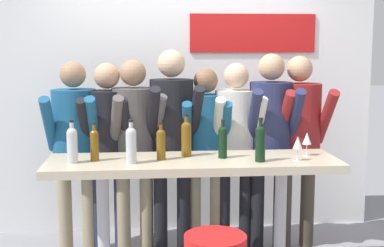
# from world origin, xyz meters

# --- Properties ---
(back_wall) EXTENTS (3.73, 0.12, 2.78)m
(back_wall) POSITION_xyz_m (0.01, 1.30, 1.40)
(back_wall) COLOR white
(back_wall) RESTS_ON ground_plane
(tasting_table) EXTENTS (2.13, 0.62, 0.95)m
(tasting_table) POSITION_xyz_m (-0.00, 0.00, 0.80)
(tasting_table) COLOR beige
(tasting_table) RESTS_ON ground_plane
(person_far_left) EXTENTS (0.45, 0.54, 1.65)m
(person_far_left) POSITION_xyz_m (-0.93, 0.65, 1.02)
(person_far_left) COLOR gray
(person_far_left) RESTS_ON ground_plane
(person_left) EXTENTS (0.43, 0.53, 1.63)m
(person_left) POSITION_xyz_m (-0.66, 0.63, 1.01)
(person_left) COLOR #23283D
(person_left) RESTS_ON ground_plane
(person_center_left) EXTENTS (0.49, 0.59, 1.66)m
(person_center_left) POSITION_xyz_m (-0.44, 0.61, 1.03)
(person_center_left) COLOR gray
(person_center_left) RESTS_ON ground_plane
(person_center) EXTENTS (0.47, 0.57, 1.74)m
(person_center) POSITION_xyz_m (-0.12, 0.61, 1.08)
(person_center) COLOR black
(person_center) RESTS_ON ground_plane
(person_center_right) EXTENTS (0.43, 0.53, 1.59)m
(person_center_right) POSITION_xyz_m (0.17, 0.66, 0.98)
(person_center_right) COLOR gray
(person_center_right) RESTS_ON ground_plane
(person_right) EXTENTS (0.43, 0.52, 1.63)m
(person_right) POSITION_xyz_m (0.43, 0.64, 1.01)
(person_right) COLOR black
(person_right) RESTS_ON ground_plane
(person_far_right) EXTENTS (0.44, 0.54, 1.71)m
(person_far_right) POSITION_xyz_m (0.72, 0.60, 1.06)
(person_far_right) COLOR black
(person_far_right) RESTS_ON ground_plane
(person_rightmost) EXTENTS (0.49, 0.57, 1.69)m
(person_rightmost) POSITION_xyz_m (0.98, 0.66, 1.04)
(person_rightmost) COLOR #473D33
(person_rightmost) RESTS_ON ground_plane
(wine_bottle_0) EXTENTS (0.07, 0.07, 0.29)m
(wine_bottle_0) POSITION_xyz_m (0.22, 0.03, 1.08)
(wine_bottle_0) COLOR black
(wine_bottle_0) RESTS_ON tasting_table
(wine_bottle_1) EXTENTS (0.08, 0.08, 0.31)m
(wine_bottle_1) POSITION_xyz_m (-0.45, -0.10, 1.09)
(wine_bottle_1) COLOR #B7BCC1
(wine_bottle_1) RESTS_ON tasting_table
(wine_bottle_2) EXTENTS (0.07, 0.07, 0.32)m
(wine_bottle_2) POSITION_xyz_m (0.47, -0.12, 1.10)
(wine_bottle_2) COLOR black
(wine_bottle_2) RESTS_ON tasting_table
(wine_bottle_3) EXTENTS (0.08, 0.08, 0.32)m
(wine_bottle_3) POSITION_xyz_m (-0.04, 0.11, 1.10)
(wine_bottle_3) COLOR brown
(wine_bottle_3) RESTS_ON tasting_table
(wine_bottle_4) EXTENTS (0.06, 0.06, 0.28)m
(wine_bottle_4) POSITION_xyz_m (-0.71, 0.01, 1.08)
(wine_bottle_4) COLOR brown
(wine_bottle_4) RESTS_ON tasting_table
(wine_bottle_5) EXTENTS (0.07, 0.07, 0.31)m
(wine_bottle_5) POSITION_xyz_m (-0.86, -0.05, 1.09)
(wine_bottle_5) COLOR #B7BCC1
(wine_bottle_5) RESTS_ON tasting_table
(wine_bottle_6) EXTENTS (0.07, 0.07, 0.27)m
(wine_bottle_6) POSITION_xyz_m (-0.23, 0.00, 1.08)
(wine_bottle_6) COLOR brown
(wine_bottle_6) RESTS_ON tasting_table
(wine_glass_0) EXTENTS (0.07, 0.07, 0.18)m
(wine_glass_0) POSITION_xyz_m (0.74, -0.11, 1.08)
(wine_glass_0) COLOR silver
(wine_glass_0) RESTS_ON tasting_table
(wine_glass_1) EXTENTS (0.07, 0.07, 0.18)m
(wine_glass_1) POSITION_xyz_m (0.86, 0.06, 1.08)
(wine_glass_1) COLOR silver
(wine_glass_1) RESTS_ON tasting_table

